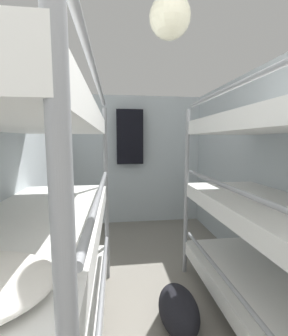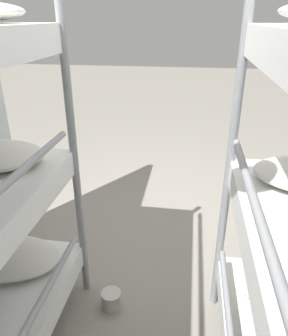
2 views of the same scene
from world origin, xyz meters
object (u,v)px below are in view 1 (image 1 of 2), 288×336
Objects in this scene: bunk_stack_left_near at (33,231)px; hanging_coat at (130,137)px; floor_book at (181,298)px; duffel_bag at (178,310)px.

hanging_coat is (0.71, 2.51, 0.57)m from bunk_stack_left_near.
hanging_coat reaches higher than floor_book.
bunk_stack_left_near is at bearing -105.80° from hanging_coat.
floor_book is (1.05, 0.58, -0.93)m from bunk_stack_left_near.
floor_book is 0.22× the size of hanging_coat.
floor_book is (0.12, 0.30, -0.14)m from duffel_bag.
bunk_stack_left_near is 1.25m from duffel_bag.
duffel_bag is 2.54× the size of floor_book.
bunk_stack_left_near is at bearing -151.15° from floor_book.
bunk_stack_left_near is 2.67m from hanging_coat.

